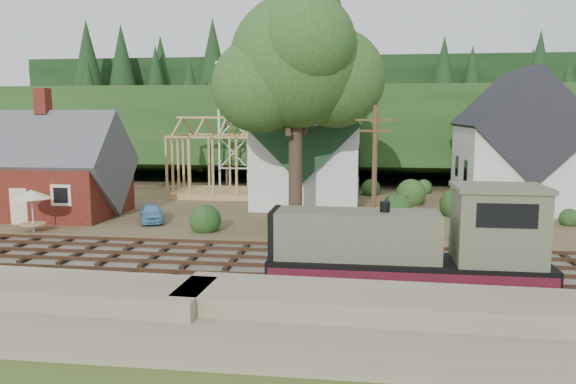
# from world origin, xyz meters

# --- Properties ---
(ground) EXTENTS (140.00, 140.00, 0.00)m
(ground) POSITION_xyz_m (0.00, 0.00, 0.00)
(ground) COLOR #384C1E
(ground) RESTS_ON ground
(embankment) EXTENTS (64.00, 5.00, 1.60)m
(embankment) POSITION_xyz_m (0.00, -8.50, 0.00)
(embankment) COLOR #7F7259
(embankment) RESTS_ON ground
(railroad_bed) EXTENTS (64.00, 11.00, 0.16)m
(railroad_bed) POSITION_xyz_m (0.00, 0.00, 0.08)
(railroad_bed) COLOR #726B5B
(railroad_bed) RESTS_ON ground
(village_flat) EXTENTS (64.00, 26.00, 0.30)m
(village_flat) POSITION_xyz_m (0.00, 18.00, 0.15)
(village_flat) COLOR brown
(village_flat) RESTS_ON ground
(hillside) EXTENTS (70.00, 28.96, 12.74)m
(hillside) POSITION_xyz_m (0.00, 42.00, 0.00)
(hillside) COLOR #1E3F19
(hillside) RESTS_ON ground
(ridge) EXTENTS (80.00, 20.00, 12.00)m
(ridge) POSITION_xyz_m (0.00, 58.00, 0.00)
(ridge) COLOR black
(ridge) RESTS_ON ground
(depot) EXTENTS (10.80, 7.41, 9.00)m
(depot) POSITION_xyz_m (-16.00, 11.00, 3.21)
(depot) COLOR #521312
(depot) RESTS_ON village_flat
(church) EXTENTS (8.40, 15.17, 13.00)m
(church) POSITION_xyz_m (2.00, 19.68, 5.18)
(church) COLOR silver
(church) RESTS_ON village_flat
(farmhouse) EXTENTS (8.40, 10.80, 10.60)m
(farmhouse) POSITION_xyz_m (18.00, 19.00, 4.87)
(farmhouse) COLOR silver
(farmhouse) RESTS_ON village_flat
(timber_frame) EXTENTS (8.20, 6.20, 6.99)m
(timber_frame) POSITION_xyz_m (-6.00, 22.00, 3.27)
(timber_frame) COLOR tan
(timber_frame) RESTS_ON village_flat
(lattice_tower) EXTENTS (3.20, 3.20, 12.12)m
(lattice_tower) POSITION_xyz_m (-6.00, 28.00, 10.03)
(lattice_tower) COLOR silver
(lattice_tower) RESTS_ON village_flat
(big_tree) EXTENTS (10.90, 8.40, 14.70)m
(big_tree) POSITION_xyz_m (2.17, 10.08, 10.22)
(big_tree) COLOR #38281E
(big_tree) RESTS_ON village_flat
(telegraph_pole_near) EXTENTS (2.20, 0.28, 8.00)m
(telegraph_pole_near) POSITION_xyz_m (7.00, 5.20, 4.25)
(telegraph_pole_near) COLOR #4C331E
(telegraph_pole_near) RESTS_ON ground
(locomotive) EXTENTS (11.30, 2.83, 4.54)m
(locomotive) POSITION_xyz_m (8.67, -3.00, 2.03)
(locomotive) COLOR black
(locomotive) RESTS_ON railroad_bed
(car_blue) EXTENTS (2.82, 3.91, 1.24)m
(car_blue) POSITION_xyz_m (-7.70, 9.42, 0.92)
(car_blue) COLOR #61A0CF
(car_blue) RESTS_ON village_flat
(car_red) EXTENTS (3.95, 2.04, 1.07)m
(car_red) POSITION_xyz_m (19.93, 20.10, 0.83)
(car_red) COLOR #B51F0E
(car_red) RESTS_ON village_flat
(patio_set) EXTENTS (2.35, 2.35, 2.61)m
(patio_set) POSITION_xyz_m (-13.79, 5.50, 2.52)
(patio_set) COLOR silver
(patio_set) RESTS_ON village_flat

